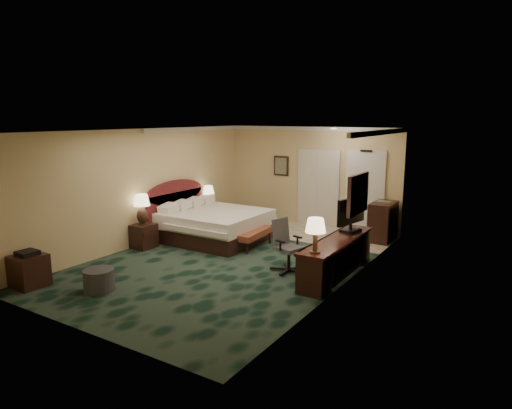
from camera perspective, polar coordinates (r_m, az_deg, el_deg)
The scene contains 26 objects.
floor at distance 9.66m, azimuth -2.98°, elevation -6.98°, with size 5.00×7.50×0.00m, color black.
ceiling at distance 9.19m, azimuth -3.15°, elevation 9.24°, with size 5.00×7.50×0.00m, color silver.
wall_back at distance 12.55m, azimuth 6.85°, elevation 3.47°, with size 5.00×0.00×2.70m, color beige.
wall_front at distance 6.70m, azimuth -21.88°, elevation -3.91°, with size 5.00×0.00×2.70m, color beige.
wall_left at distance 10.95m, azimuth -13.84°, elevation 2.12°, with size 0.00×7.50×2.70m, color beige.
wall_right at distance 8.18m, azimuth 11.43°, elevation -0.72°, with size 0.00×7.50×2.70m, color beige.
crown_molding at distance 9.20m, azimuth -3.14°, elevation 8.93°, with size 5.00×7.50×0.10m, color silver, non-canonical shape.
tile_patch at distance 11.69m, azimuth 8.90°, elevation -3.87°, with size 3.20×1.70×0.01m, color beige.
headboard at distance 11.73m, azimuth -9.99°, elevation -0.38°, with size 0.12×2.00×1.40m, color #450F0A, non-canonical shape.
entry_door at distance 12.00m, azimuth 13.46°, elevation 1.44°, with size 1.02×0.06×2.18m, color silver.
closet_doors at distance 12.45m, azimuth 7.78°, elevation 1.99°, with size 1.20×0.06×2.10m, color #B6B0A7.
wall_art at distance 12.89m, azimuth 3.17°, elevation 4.85°, with size 0.45×0.06×0.55m, color #406152.
wall_mirror at distance 8.71m, azimuth 12.63°, elevation 1.28°, with size 0.05×0.95×0.75m, color white.
bed at distance 11.17m, azimuth -5.07°, elevation -2.63°, with size 2.23×2.07×0.71m, color white.
nightstand_near at distance 10.79m, azimuth -13.84°, elevation -3.85°, with size 0.44×0.51×0.55m, color black.
nightstand_far at distance 12.51m, azimuth -5.98°, elevation -1.54°, with size 0.44×0.50×0.55m, color black.
lamp_near at distance 10.67m, azimuth -14.05°, elevation -0.59°, with size 0.37×0.37×0.69m, color black, non-canonical shape.
lamp_far at distance 12.38m, azimuth -5.96°, elevation 1.01°, with size 0.32×0.32×0.59m, color black, non-canonical shape.
bed_bench at distance 10.51m, azimuth -0.36°, elevation -4.32°, with size 0.41×1.19×0.40m, color maroon.
ottoman at distance 8.46m, azimuth -19.03°, elevation -8.90°, with size 0.53×0.53×0.38m, color #313134.
side_table at distance 9.10m, azimuth -26.50°, elevation -7.42°, with size 0.53×0.53×0.57m, color black.
desk at distance 8.78m, azimuth 10.04°, elevation -6.54°, with size 0.54×2.50×0.72m, color black.
tv at distance 9.20m, azimuth 11.80°, elevation -1.25°, with size 0.07×0.88×0.69m, color black.
desk_lamp at distance 7.68m, azimuth 7.43°, elevation -3.84°, with size 0.35×0.35×0.61m, color black, non-canonical shape.
desk_chair at distance 8.86m, azimuth 4.15°, elevation -5.21°, with size 0.60×0.56×1.02m, color #4B4B52, non-canonical shape.
minibar at distance 11.43m, azimuth 15.58°, elevation -2.08°, with size 0.50×0.90×0.95m, color black.
Camera 1 is at (5.30, -7.51, 2.98)m, focal length 32.00 mm.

